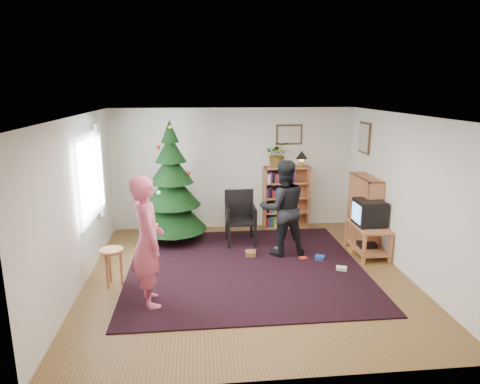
{
  "coord_description": "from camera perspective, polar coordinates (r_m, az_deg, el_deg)",
  "views": [
    {
      "loc": [
        -0.75,
        -6.21,
        2.9
      ],
      "look_at": [
        -0.01,
        1.08,
        1.1
      ],
      "focal_mm": 32.0,
      "sensor_mm": 36.0,
      "label": 1
    }
  ],
  "objects": [
    {
      "name": "ceiling",
      "position": [
        6.27,
        1.13,
        10.14
      ],
      "size": [
        5.0,
        5.0,
        0.0
      ],
      "primitive_type": "plane",
      "rotation": [
        3.14,
        0.0,
        0.0
      ],
      "color": "white",
      "rests_on": "wall_back"
    },
    {
      "name": "armchair",
      "position": [
        8.14,
        -0.01,
        -3.05
      ],
      "size": [
        0.56,
        0.56,
        1.0
      ],
      "rotation": [
        0.0,
        0.0,
        0.01
      ],
      "color": "black",
      "rests_on": "rug"
    },
    {
      "name": "wall_back",
      "position": [
        8.9,
        -0.85,
        3.11
      ],
      "size": [
        5.0,
        0.02,
        2.5
      ],
      "primitive_type": "cube",
      "color": "silver",
      "rests_on": "floor"
    },
    {
      "name": "wall_front",
      "position": [
        4.13,
        5.28,
        -9.79
      ],
      "size": [
        5.0,
        0.02,
        2.5
      ],
      "primitive_type": "cube",
      "color": "silver",
      "rests_on": "floor"
    },
    {
      "name": "tv_stand",
      "position": [
        7.94,
        16.64,
        -5.72
      ],
      "size": [
        0.52,
        0.94,
        0.55
      ],
      "color": "#B96E42",
      "rests_on": "floor"
    },
    {
      "name": "stool",
      "position": [
        6.69,
        -16.7,
        -8.36
      ],
      "size": [
        0.34,
        0.34,
        0.57
      ],
      "color": "#B96E42",
      "rests_on": "floor"
    },
    {
      "name": "person_by_chair",
      "position": [
        7.48,
        5.76,
        -2.17
      ],
      "size": [
        0.88,
        0.71,
        1.7
      ],
      "primitive_type": "imported",
      "rotation": [
        0.0,
        0.0,
        3.22
      ],
      "color": "black",
      "rests_on": "rug"
    },
    {
      "name": "floor",
      "position": [
        6.9,
        1.03,
        -11.06
      ],
      "size": [
        5.0,
        5.0,
        0.0
      ],
      "primitive_type": "plane",
      "color": "brown",
      "rests_on": "ground"
    },
    {
      "name": "rug",
      "position": [
        7.17,
        0.74,
        -9.99
      ],
      "size": [
        3.8,
        3.6,
        0.02
      ],
      "primitive_type": "cube",
      "color": "black",
      "rests_on": "floor"
    },
    {
      "name": "wall_right",
      "position": [
        7.21,
        21.23,
        -0.39
      ],
      "size": [
        0.02,
        5.0,
        2.5
      ],
      "primitive_type": "cube",
      "color": "silver",
      "rests_on": "floor"
    },
    {
      "name": "picture_right",
      "position": [
        8.65,
        16.29,
        6.94
      ],
      "size": [
        0.03,
        0.5,
        0.6
      ],
      "color": "#4C3319",
      "rests_on": "wall_right"
    },
    {
      "name": "person_standing",
      "position": [
        5.86,
        -12.19,
        -6.47
      ],
      "size": [
        0.6,
        0.75,
        1.8
      ],
      "primitive_type": "imported",
      "rotation": [
        0.0,
        0.0,
        1.86
      ],
      "color": "#D35471",
      "rests_on": "rug"
    },
    {
      "name": "table_lamp",
      "position": [
        8.93,
        8.22,
        4.77
      ],
      "size": [
        0.25,
        0.25,
        0.33
      ],
      "color": "#A57F33",
      "rests_on": "bookshelf_back"
    },
    {
      "name": "floor_clutter",
      "position": [
        7.65,
        7.88,
        -8.29
      ],
      "size": [
        2.09,
        1.24,
        0.08
      ],
      "color": "#A51E19",
      "rests_on": "rug"
    },
    {
      "name": "bookshelf_right",
      "position": [
        8.33,
        16.24,
        -2.33
      ],
      "size": [
        0.3,
        0.95,
        1.3
      ],
      "rotation": [
        0.0,
        0.0,
        1.57
      ],
      "color": "#B96E42",
      "rests_on": "floor"
    },
    {
      "name": "picture_back",
      "position": [
        8.95,
        6.58,
        7.61
      ],
      "size": [
        0.55,
        0.03,
        0.42
      ],
      "color": "#4C3319",
      "rests_on": "wall_back"
    },
    {
      "name": "christmas_tree",
      "position": [
        8.17,
        -9.05,
        -0.04
      ],
      "size": [
        1.28,
        1.28,
        2.33
      ],
      "rotation": [
        0.0,
        0.0,
        0.1
      ],
      "color": "#3F2816",
      "rests_on": "rug"
    },
    {
      "name": "bookshelf_back",
      "position": [
        9.03,
        6.18,
        -0.61
      ],
      "size": [
        0.95,
        0.3,
        1.3
      ],
      "color": "#B96E42",
      "rests_on": "floor"
    },
    {
      "name": "curtain",
      "position": [
        7.82,
        -18.1,
        2.81
      ],
      "size": [
        0.06,
        0.35,
        1.6
      ],
      "primitive_type": "cube",
      "color": "silver",
      "rests_on": "wall_left"
    },
    {
      "name": "potted_plant",
      "position": [
        8.81,
        5.06,
        5.05
      ],
      "size": [
        0.54,
        0.48,
        0.54
      ],
      "primitive_type": "imported",
      "rotation": [
        0.0,
        0.0,
        -0.15
      ],
      "color": "gray",
      "rests_on": "bookshelf_back"
    },
    {
      "name": "wall_left",
      "position": [
        6.66,
        -20.81,
        -1.46
      ],
      "size": [
        0.02,
        5.0,
        2.5
      ],
      "primitive_type": "cube",
      "color": "silver",
      "rests_on": "floor"
    },
    {
      "name": "window_pane",
      "position": [
        7.16,
        -19.55,
        1.73
      ],
      "size": [
        0.04,
        1.2,
        1.4
      ],
      "primitive_type": "cube",
      "color": "silver",
      "rests_on": "wall_left"
    },
    {
      "name": "crt_tv",
      "position": [
        7.8,
        16.84,
        -2.63
      ],
      "size": [
        0.47,
        0.51,
        0.44
      ],
      "color": "black",
      "rests_on": "tv_stand"
    }
  ]
}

